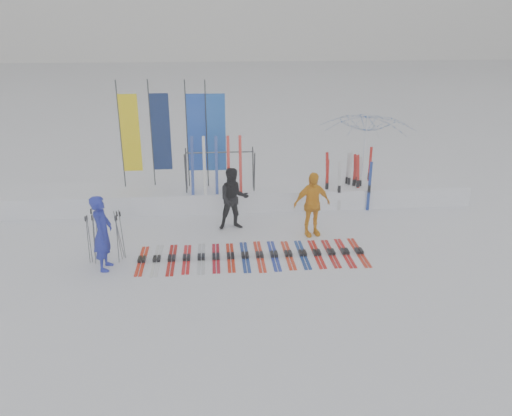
{
  "coord_description": "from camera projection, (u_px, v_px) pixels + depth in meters",
  "views": [
    {
      "loc": [
        -0.82,
        -9.99,
        5.43
      ],
      "look_at": [
        0.2,
        1.6,
        1.0
      ],
      "focal_mm": 35.0,
      "sensor_mm": 36.0,
      "label": 1
    }
  ],
  "objects": [
    {
      "name": "tent_canopy",
      "position": [
        365.0,
        154.0,
        16.01
      ],
      "size": [
        3.06,
        3.11,
        2.72
      ],
      "primitive_type": "imported",
      "rotation": [
        0.0,
        0.0,
        0.03
      ],
      "color": "white",
      "rests_on": "ground"
    },
    {
      "name": "person_yellow",
      "position": [
        312.0,
        204.0,
        13.08
      ],
      "size": [
        1.09,
        0.64,
        1.74
      ],
      "primitive_type": "imported",
      "rotation": [
        0.0,
        0.0,
        0.23
      ],
      "color": "#F6A110",
      "rests_on": "ground"
    },
    {
      "name": "ski_rack",
      "position": [
        220.0,
        165.0,
        14.66
      ],
      "size": [
        2.04,
        0.8,
        1.23
      ],
      "color": "#383A3F",
      "rests_on": "ground"
    },
    {
      "name": "pole_cluster",
      "position": [
        103.0,
        236.0,
        11.79
      ],
      "size": [
        0.82,
        0.57,
        1.26
      ],
      "color": "#595B60",
      "rests_on": "ground"
    },
    {
      "name": "person_black",
      "position": [
        234.0,
        199.0,
        13.49
      ],
      "size": [
        0.91,
        0.75,
        1.72
      ],
      "primitive_type": "imported",
      "rotation": [
        0.0,
        0.0,
        0.13
      ],
      "color": "black",
      "rests_on": "ground"
    },
    {
      "name": "upright_skis",
      "position": [
        351.0,
        180.0,
        15.28
      ],
      "size": [
        1.6,
        1.05,
        1.7
      ],
      "color": "red",
      "rests_on": "ground"
    },
    {
      "name": "feather_flags",
      "position": [
        175.0,
        133.0,
        14.81
      ],
      "size": [
        3.12,
        0.26,
        3.2
      ],
      "color": "#383A3F",
      "rests_on": "ground"
    },
    {
      "name": "ski_row",
      "position": [
        252.0,
        255.0,
        12.13
      ],
      "size": [
        5.47,
        1.7,
        0.07
      ],
      "color": "red",
      "rests_on": "ground"
    },
    {
      "name": "ground",
      "position": [
        253.0,
        274.0,
        11.3
      ],
      "size": [
        120.0,
        120.0,
        0.0
      ],
      "primitive_type": "plane",
      "color": "white",
      "rests_on": "ground"
    },
    {
      "name": "snow_bank",
      "position": [
        241.0,
        195.0,
        15.47
      ],
      "size": [
        14.0,
        1.6,
        0.6
      ],
      "primitive_type": "cube",
      "color": "white",
      "rests_on": "ground"
    },
    {
      "name": "person_blue",
      "position": [
        103.0,
        233.0,
        11.27
      ],
      "size": [
        0.46,
        0.67,
        1.78
      ],
      "primitive_type": "imported",
      "rotation": [
        0.0,
        0.0,
        1.51
      ],
      "color": "#1B259F",
      "rests_on": "ground"
    }
  ]
}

